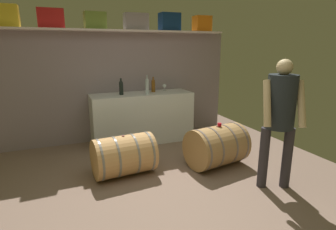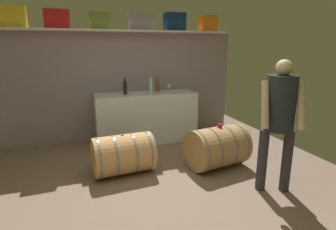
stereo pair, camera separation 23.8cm
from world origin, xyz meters
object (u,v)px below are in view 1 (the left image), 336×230
Objects in this scene: toolcase_red at (51,18)px; wine_bottle_amber at (153,85)px; toolcase_navy at (169,22)px; winemaker_pouring at (280,112)px; toolcase_yellow at (5,16)px; toolcase_olive at (95,21)px; wine_bottle_clear at (147,86)px; tasting_cup at (219,125)px; wine_glass at (164,86)px; wine_barrel_near at (217,146)px; wine_barrel_far at (124,155)px; work_cabinet at (142,117)px; wine_bottle_dark at (121,87)px; toolcase_orange at (202,24)px; toolcase_grey at (136,22)px.

toolcase_red is 1.40× the size of wine_bottle_amber.
winemaker_pouring is (0.40, -2.50, -1.19)m from toolcase_navy.
toolcase_yellow reaches higher than toolcase_olive.
toolcase_navy is 1.08× the size of wine_bottle_clear.
tasting_cup is (0.67, -1.33, -0.43)m from wine_bottle_clear.
toolcase_olive is 2.67× the size of wine_glass.
winemaker_pouring is at bearing -70.36° from tasting_cup.
toolcase_yellow is 1.12× the size of wine_bottle_clear.
toolcase_navy is at bearing -2.21° from toolcase_red.
wine_barrel_near is 1.06× the size of wine_barrel_far.
work_cabinet is at bearing -162.16° from toolcase_navy.
tasting_cup is (1.11, -1.43, -0.41)m from wine_bottle_dark.
toolcase_orange is at bearing -0.82° from toolcase_navy.
tasting_cup is 0.95m from winemaker_pouring.
toolcase_olive is 0.94× the size of toolcase_navy.
wine_barrel_near is 15.90× the size of tasting_cup.
wine_barrel_near is (0.46, -1.52, -0.73)m from wine_bottle_amber.
wine_bottle_dark is at bearing 117.30° from wine_barrel_near.
winemaker_pouring reaches higher than work_cabinet.
tasting_cup is (2.77, -1.67, -1.55)m from toolcase_yellow.
wine_bottle_dark reaches higher than wine_barrel_far.
toolcase_red reaches higher than work_cabinet.
wine_bottle_clear is at bearing -77.28° from toolcase_grey.
toolcase_orange is at bearing -2.21° from toolcase_red.
wine_glass is at bearing -1.34° from toolcase_yellow.
wine_bottle_amber is at bearing -2.90° from toolcase_yellow.
toolcase_navy is at bearing 82.77° from wine_barrel_near.
toolcase_navy reaches higher than tasting_cup.
toolcase_yellow is 2.41m from wine_bottle_clear.
wine_barrel_far is (-1.34, 0.22, -0.02)m from wine_barrel_near.
wine_barrel_far is at bearing -117.36° from work_cabinet.
toolcase_grey is 0.64m from toolcase_navy.
wine_bottle_clear is at bearing -133.46° from wine_bottle_amber.
toolcase_red is at bearing -21.65° from winemaker_pouring.
toolcase_olive is 1.20× the size of wine_bottle_dark.
wine_glass is 2.46m from winemaker_pouring.
wine_bottle_clear is 1.17× the size of wine_bottle_dark.
toolcase_red is at bearing 177.06° from wine_glass.
wine_bottle_dark is at bearing -15.10° from toolcase_red.
toolcase_olive is at bearing 179.97° from toolcase_grey.
wine_bottle_dark is 5.05× the size of tasting_cup.
wine_bottle_clear is 1.55m from tasting_cup.
wine_bottle_clear reaches higher than tasting_cup.
winemaker_pouring is (0.54, -2.40, -0.02)m from wine_glass.
wine_bottle_dark is at bearing -147.29° from toolcase_grey.
toolcase_navy reaches higher than toolcase_red.
wine_barrel_far is (-1.27, -1.45, -1.89)m from toolcase_navy.
toolcase_red is 6.84× the size of tasting_cup.
wine_bottle_amber reaches higher than tasting_cup.
winemaker_pouring is at bearing -78.14° from wine_barrel_near.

